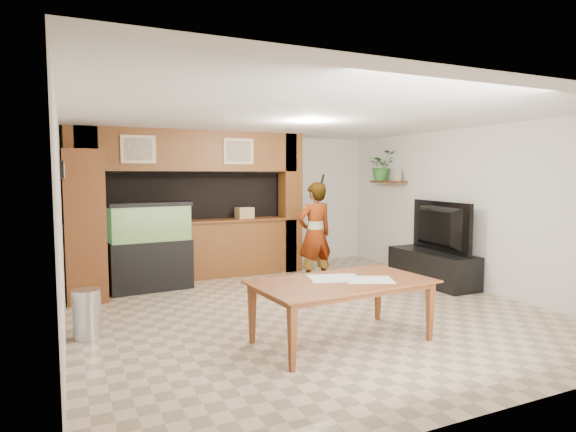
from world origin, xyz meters
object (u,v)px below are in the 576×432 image
pantry_cabinet (85,225)px  aquarium (150,247)px  dining_table (344,312)px  television (434,227)px  person (315,235)px

pantry_cabinet → aquarium: bearing=6.0°
aquarium → dining_table: size_ratio=0.72×
pantry_cabinet → dining_table: 4.17m
television → person: 2.02m
pantry_cabinet → aquarium: size_ratio=1.56×
television → dining_table: size_ratio=0.75×
pantry_cabinet → television: bearing=-15.1°
person → dining_table: 2.73m
person → television: bearing=155.4°
pantry_cabinet → person: bearing=-12.6°
pantry_cabinet → person: (3.45, -0.77, -0.24)m
pantry_cabinet → television: 5.54m
television → dining_table: 3.46m
dining_table → aquarium: bearing=110.4°
person → aquarium: bearing=-24.4°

